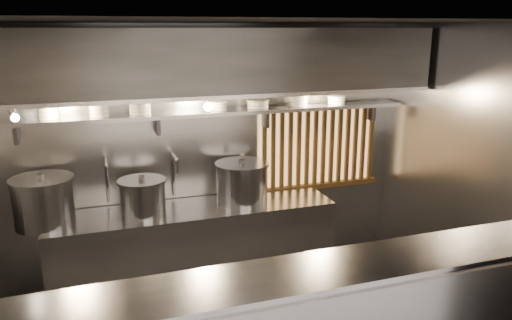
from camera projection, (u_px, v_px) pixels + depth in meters
ceiling at (254, 21)px, 3.86m from camera, size 4.50×4.50×0.00m
wall_back at (212, 152)px, 5.59m from camera, size 4.50×0.00×4.50m
wall_right at (470, 169)px, 4.92m from camera, size 0.00×3.00×3.00m
cooking_bench at (195, 247)px, 5.40m from camera, size 3.00×0.70×0.90m
bowl_shelf at (215, 112)px, 5.30m from camera, size 4.40×0.34×0.04m
exhaust_hood at (219, 62)px, 4.96m from camera, size 4.40×0.81×0.65m
wood_screen at (319, 146)px, 5.96m from camera, size 1.56×0.09×1.04m
faucet_left at (106, 173)px, 5.14m from camera, size 0.04×0.30×0.50m
faucet_right at (174, 167)px, 5.35m from camera, size 0.04×0.30×0.50m
heat_lamp at (11, 111)px, 4.23m from camera, size 0.25×0.35×0.20m
pendant_bulb at (208, 107)px, 5.14m from camera, size 0.09×0.09×0.19m
stock_pot_left at (44, 201)px, 4.78m from camera, size 0.72×0.72×0.52m
stock_pot_mid at (143, 197)px, 5.05m from camera, size 0.52×0.52×0.42m
stock_pot_right at (242, 182)px, 5.44m from camera, size 0.61×0.61×0.48m
bowl_stack_0 at (48, 111)px, 4.76m from camera, size 0.21×0.21×0.17m
bowl_stack_1 at (99, 110)px, 4.92m from camera, size 0.20×0.20×0.13m
bowl_stack_2 at (140, 106)px, 5.03m from camera, size 0.23×0.23×0.17m
bowl_stack_3 at (219, 106)px, 5.30m from camera, size 0.20×0.20×0.09m
bowl_stack_4 at (258, 104)px, 5.44m from camera, size 0.25×0.25×0.09m
bowl_stack_5 at (298, 100)px, 5.58m from camera, size 0.24×0.24×0.13m
bowl_stack_6 at (337, 100)px, 5.73m from camera, size 0.21×0.21×0.09m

